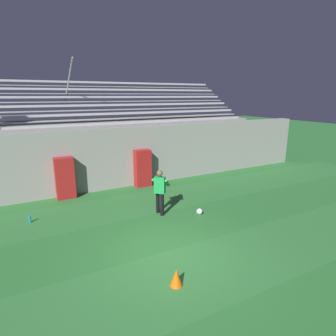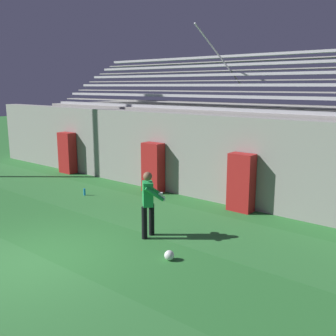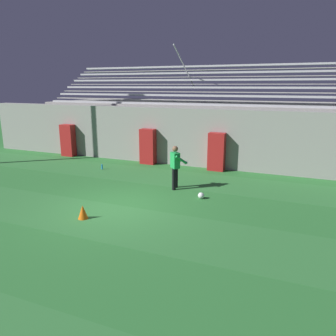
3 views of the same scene
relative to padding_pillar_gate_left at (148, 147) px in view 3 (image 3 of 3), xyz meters
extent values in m
plane|color=#2D7533|center=(1.76, -5.95, -0.88)|extent=(80.00, 80.00, 0.00)
cube|color=#337A38|center=(1.76, -6.98, -0.88)|extent=(28.00, 2.48, 0.01)
cube|color=#337A38|center=(1.76, -2.02, -0.88)|extent=(28.00, 2.48, 0.01)
cube|color=#999691|center=(1.76, 0.55, 0.52)|extent=(24.00, 0.60, 2.80)
cube|color=#B21E1E|center=(0.00, 0.00, 0.00)|extent=(0.76, 0.44, 1.76)
cube|color=#B21E1E|center=(3.53, 0.00, 0.00)|extent=(0.76, 0.44, 1.76)
cube|color=#B21E1E|center=(-4.95, 0.00, 0.00)|extent=(0.76, 0.44, 1.76)
cube|color=#999691|center=(1.76, 3.25, 0.57)|extent=(18.00, 4.60, 2.90)
cube|color=#B7B7BC|center=(1.76, 1.30, 2.07)|extent=(17.10, 0.36, 0.10)
cube|color=#999691|center=(1.76, 1.10, 1.84)|extent=(17.10, 0.60, 0.04)
cube|color=#B7B7BC|center=(1.76, 2.00, 2.47)|extent=(17.10, 0.36, 0.10)
cube|color=#999691|center=(1.76, 1.80, 2.24)|extent=(17.10, 0.60, 0.04)
cube|color=#B7B7BC|center=(1.76, 2.70, 2.87)|extent=(17.10, 0.36, 0.10)
cube|color=#999691|center=(1.76, 2.50, 2.64)|extent=(17.10, 0.60, 0.04)
cube|color=#B7B7BC|center=(1.76, 3.40, 3.27)|extent=(17.10, 0.36, 0.10)
cube|color=#999691|center=(1.76, 3.20, 3.04)|extent=(17.10, 0.60, 0.04)
cube|color=#B7B7BC|center=(1.76, 4.10, 3.67)|extent=(17.10, 0.36, 0.10)
cube|color=#999691|center=(1.76, 3.90, 3.44)|extent=(17.10, 0.60, 0.04)
cube|color=#B7B7BC|center=(1.76, 4.80, 4.07)|extent=(17.10, 0.36, 0.10)
cube|color=#999691|center=(1.76, 4.60, 3.84)|extent=(17.10, 0.60, 0.04)
cylinder|color=#B7B7BC|center=(0.91, 2.80, 3.92)|extent=(0.06, 3.33, 2.05)
cylinder|color=black|center=(2.76, -3.20, -0.47)|extent=(0.20, 0.20, 0.82)
cylinder|color=black|center=(2.78, -3.49, -0.47)|extent=(0.20, 0.20, 0.82)
cube|color=green|center=(2.77, -3.34, 0.24)|extent=(0.44, 0.43, 0.60)
sphere|color=brown|center=(2.77, -3.34, 0.68)|extent=(0.22, 0.22, 0.22)
cylinder|color=green|center=(2.69, -3.08, 0.29)|extent=(0.39, 0.41, 0.37)
cylinder|color=green|center=(3.04, -3.40, 0.29)|extent=(0.39, 0.41, 0.37)
cube|color=silver|center=(2.85, -2.96, 0.16)|extent=(0.16, 0.16, 0.08)
cube|color=silver|center=(3.15, -3.23, 0.16)|extent=(0.16, 0.16, 0.08)
sphere|color=white|center=(4.03, -4.06, -0.77)|extent=(0.22, 0.22, 0.22)
cone|color=orange|center=(1.30, -7.12, -0.67)|extent=(0.30, 0.30, 0.42)
cylinder|color=#1E8CD8|center=(-1.50, -1.90, -0.76)|extent=(0.07, 0.07, 0.24)
camera|label=1|loc=(-1.49, -11.94, 3.36)|focal=30.00mm
camera|label=2|loc=(9.04, -10.25, 2.84)|focal=42.00mm
camera|label=3|loc=(7.13, -14.56, 2.99)|focal=35.00mm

